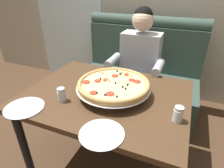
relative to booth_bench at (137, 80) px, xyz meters
name	(u,v)px	position (x,y,z in m)	size (l,w,h in m)	color
ground_plane	(107,159)	(0.00, -0.93, -0.40)	(16.00, 16.00, 0.00)	#4C3321
booth_bench	(137,80)	(0.00, 0.00, 0.00)	(1.42, 0.78, 1.13)	#384C42
dining_table	(106,103)	(0.00, -0.93, 0.25)	(1.21, 0.93, 0.73)	#4C331E
diner_main	(137,65)	(0.06, -0.27, 0.31)	(0.54, 0.64, 1.27)	#2D3342
pizza	(114,84)	(0.05, -0.92, 0.41)	(0.55, 0.55, 0.12)	silver
shaker_pepper_flakes	(62,95)	(-0.25, -1.14, 0.37)	(0.06, 0.06, 0.10)	white
shaker_oregano	(178,115)	(0.53, -1.06, 0.37)	(0.06, 0.06, 0.10)	white
plate_near_left	(24,107)	(-0.43, -1.31, 0.34)	(0.26, 0.26, 0.02)	white
plate_near_right	(102,133)	(0.16, -1.34, 0.34)	(0.25, 0.25, 0.02)	white
patio_chair	(98,37)	(-1.17, 1.27, 0.13)	(0.40, 0.40, 0.86)	black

